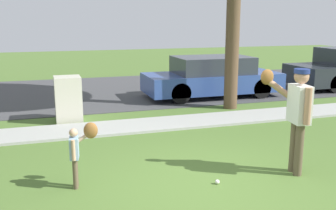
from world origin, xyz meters
name	(u,v)px	position (x,y,z in m)	size (l,w,h in m)	color
ground_plane	(148,127)	(0.00, 3.50, 0.00)	(48.00, 48.00, 0.00)	#4C6B2D
sidewalk_strip	(147,125)	(0.00, 3.60, 0.03)	(36.00, 1.20, 0.06)	#A3A39E
road_surface	(112,91)	(0.00, 8.60, 0.01)	(36.00, 6.80, 0.02)	#424244
person_adult	(297,109)	(1.62, -0.03, 1.11)	(0.70, 0.73, 1.78)	brown
person_child	(80,146)	(-1.86, 0.51, 0.65)	(0.47, 0.36, 1.00)	brown
baseball	(217,182)	(0.21, -0.07, 0.04)	(0.07, 0.07, 0.07)	white
utility_cabinet	(68,99)	(-1.77, 4.65, 0.58)	(0.65, 0.67, 1.15)	beige
parked_wagon_blue	(212,77)	(3.02, 6.54, 0.66)	(4.50, 1.80, 1.33)	#2D478C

